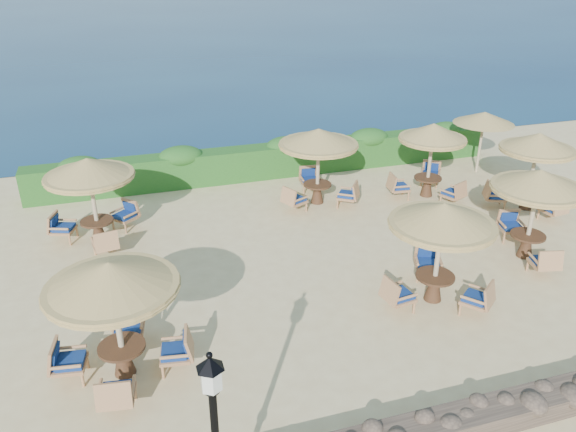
{
  "coord_description": "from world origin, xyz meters",
  "views": [
    {
      "loc": [
        -5.52,
        -12.47,
        7.97
      ],
      "look_at": [
        -1.36,
        0.89,
        1.3
      ],
      "focal_mm": 35.0,
      "sensor_mm": 36.0,
      "label": 1
    }
  ],
  "objects_px": {
    "cafe_set_0": "(114,302)",
    "cafe_set_1": "(441,234)",
    "cafe_set_3": "(91,184)",
    "extra_parasol": "(484,118)",
    "cafe_set_2": "(537,194)",
    "cafe_set_6": "(535,158)",
    "cafe_set_5": "(431,148)",
    "cafe_set_4": "(318,151)"
  },
  "relations": [
    {
      "from": "cafe_set_1",
      "to": "cafe_set_0",
      "type": "bearing_deg",
      "value": -176.1
    },
    {
      "from": "cafe_set_0",
      "to": "cafe_set_6",
      "type": "distance_m",
      "value": 14.1
    },
    {
      "from": "cafe_set_6",
      "to": "cafe_set_2",
      "type": "bearing_deg",
      "value": -128.88
    },
    {
      "from": "cafe_set_0",
      "to": "cafe_set_5",
      "type": "distance_m",
      "value": 12.48
    },
    {
      "from": "cafe_set_0",
      "to": "cafe_set_3",
      "type": "relative_size",
      "value": 1.05
    },
    {
      "from": "extra_parasol",
      "to": "cafe_set_1",
      "type": "height_order",
      "value": "cafe_set_1"
    },
    {
      "from": "cafe_set_4",
      "to": "extra_parasol",
      "type": "bearing_deg",
      "value": 7.77
    },
    {
      "from": "cafe_set_0",
      "to": "cafe_set_4",
      "type": "xyz_separation_m",
      "value": [
        6.78,
        7.0,
        0.11
      ]
    },
    {
      "from": "cafe_set_5",
      "to": "cafe_set_6",
      "type": "xyz_separation_m",
      "value": [
        2.67,
        -1.98,
        0.03
      ]
    },
    {
      "from": "cafe_set_4",
      "to": "cafe_set_5",
      "type": "xyz_separation_m",
      "value": [
        3.93,
        -0.58,
        -0.1
      ]
    },
    {
      "from": "cafe_set_1",
      "to": "cafe_set_4",
      "type": "height_order",
      "value": "same"
    },
    {
      "from": "cafe_set_1",
      "to": "cafe_set_3",
      "type": "relative_size",
      "value": 1.01
    },
    {
      "from": "cafe_set_2",
      "to": "cafe_set_4",
      "type": "xyz_separation_m",
      "value": [
        -4.38,
        5.32,
        -0.07
      ]
    },
    {
      "from": "cafe_set_0",
      "to": "cafe_set_2",
      "type": "distance_m",
      "value": 11.28
    },
    {
      "from": "cafe_set_0",
      "to": "cafe_set_1",
      "type": "xyz_separation_m",
      "value": [
        7.51,
        0.51,
        0.08
      ]
    },
    {
      "from": "cafe_set_1",
      "to": "cafe_set_2",
      "type": "height_order",
      "value": "same"
    },
    {
      "from": "cafe_set_6",
      "to": "cafe_set_0",
      "type": "bearing_deg",
      "value": -161.69
    },
    {
      "from": "extra_parasol",
      "to": "cafe_set_5",
      "type": "height_order",
      "value": "cafe_set_5"
    },
    {
      "from": "cafe_set_3",
      "to": "cafe_set_6",
      "type": "relative_size",
      "value": 0.99
    },
    {
      "from": "cafe_set_6",
      "to": "cafe_set_1",
      "type": "bearing_deg",
      "value": -146.31
    },
    {
      "from": "extra_parasol",
      "to": "cafe_set_6",
      "type": "height_order",
      "value": "cafe_set_6"
    },
    {
      "from": "extra_parasol",
      "to": "cafe_set_4",
      "type": "relative_size",
      "value": 0.87
    },
    {
      "from": "cafe_set_4",
      "to": "cafe_set_6",
      "type": "distance_m",
      "value": 7.09
    },
    {
      "from": "cafe_set_4",
      "to": "cafe_set_6",
      "type": "xyz_separation_m",
      "value": [
        6.6,
        -2.57,
        -0.08
      ]
    },
    {
      "from": "cafe_set_3",
      "to": "cafe_set_6",
      "type": "xyz_separation_m",
      "value": [
        13.85,
        -1.82,
        -0.05
      ]
    },
    {
      "from": "cafe_set_5",
      "to": "cafe_set_6",
      "type": "bearing_deg",
      "value": -36.58
    },
    {
      "from": "cafe_set_5",
      "to": "cafe_set_0",
      "type": "bearing_deg",
      "value": -149.1
    },
    {
      "from": "cafe_set_2",
      "to": "cafe_set_6",
      "type": "relative_size",
      "value": 1.05
    },
    {
      "from": "cafe_set_0",
      "to": "cafe_set_1",
      "type": "height_order",
      "value": "same"
    },
    {
      "from": "cafe_set_0",
      "to": "cafe_set_1",
      "type": "relative_size",
      "value": 1.05
    },
    {
      "from": "extra_parasol",
      "to": "cafe_set_2",
      "type": "bearing_deg",
      "value": -113.09
    },
    {
      "from": "cafe_set_4",
      "to": "cafe_set_6",
      "type": "height_order",
      "value": "same"
    },
    {
      "from": "cafe_set_1",
      "to": "cafe_set_5",
      "type": "bearing_deg",
      "value": 61.49
    },
    {
      "from": "cafe_set_5",
      "to": "cafe_set_6",
      "type": "relative_size",
      "value": 1.0
    },
    {
      "from": "cafe_set_2",
      "to": "cafe_set_6",
      "type": "bearing_deg",
      "value": 51.12
    },
    {
      "from": "cafe_set_1",
      "to": "cafe_set_6",
      "type": "height_order",
      "value": "same"
    },
    {
      "from": "cafe_set_0",
      "to": "cafe_set_4",
      "type": "relative_size",
      "value": 1.04
    },
    {
      "from": "cafe_set_1",
      "to": "cafe_set_6",
      "type": "bearing_deg",
      "value": 33.69
    },
    {
      "from": "extra_parasol",
      "to": "cafe_set_0",
      "type": "height_order",
      "value": "cafe_set_0"
    },
    {
      "from": "cafe_set_0",
      "to": "cafe_set_3",
      "type": "height_order",
      "value": "same"
    },
    {
      "from": "cafe_set_0",
      "to": "cafe_set_5",
      "type": "height_order",
      "value": "same"
    },
    {
      "from": "cafe_set_0",
      "to": "cafe_set_4",
      "type": "bearing_deg",
      "value": 45.91
    }
  ]
}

